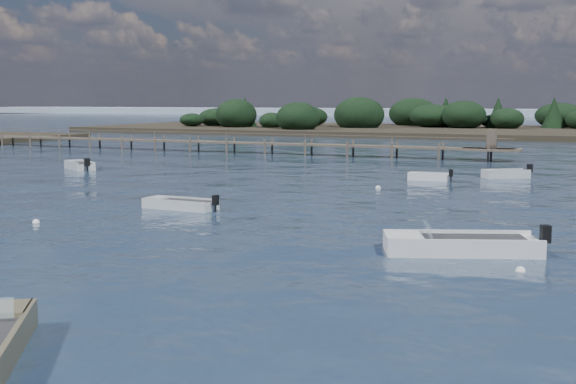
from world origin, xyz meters
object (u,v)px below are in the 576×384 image
at_px(tender_far_grey_b, 506,176).
at_px(jetty, 230,143).
at_px(tender_far_grey, 80,167).
at_px(dinghy_mid_white_a, 460,248).
at_px(dinghy_mid_grey, 180,206).
at_px(tender_far_white, 428,178).

relative_size(tender_far_grey_b, jetty, 0.05).
bearing_deg(tender_far_grey, dinghy_mid_white_a, -30.38).
relative_size(dinghy_mid_white_a, dinghy_mid_grey, 1.44).
distance_m(dinghy_mid_grey, tender_far_grey, 23.01).
xyz_separation_m(dinghy_mid_grey, jetty, (-16.12, 34.83, 0.85)).
relative_size(tender_far_grey_b, dinghy_mid_white_a, 0.58).
height_order(dinghy_mid_white_a, jetty, jetty).
distance_m(tender_far_white, jetty, 29.85).
distance_m(dinghy_mid_grey, jetty, 38.39).
distance_m(tender_far_white, tender_far_grey, 26.40).
bearing_deg(jetty, dinghy_mid_white_a, -52.41).
xyz_separation_m(tender_far_grey_b, tender_far_grey, (-30.70, -6.69, 0.01)).
bearing_deg(dinghy_mid_grey, tender_far_grey, 141.75).
bearing_deg(tender_far_white, tender_far_grey_b, 37.90).
xyz_separation_m(tender_far_white, tender_far_grey, (-26.21, -3.20, 0.03)).
relative_size(dinghy_mid_white_a, tender_far_grey, 1.54).
xyz_separation_m(tender_far_grey_b, dinghy_mid_white_a, (1.74, -25.71, 0.00)).
bearing_deg(tender_far_white, tender_far_grey, -173.04).
xyz_separation_m(tender_far_grey_b, jetty, (-28.74, 13.89, 0.82)).
height_order(tender_far_white, tender_far_grey_b, tender_far_grey_b).
distance_m(dinghy_mid_white_a, dinghy_mid_grey, 15.14).
relative_size(tender_far_white, jetty, 0.05).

